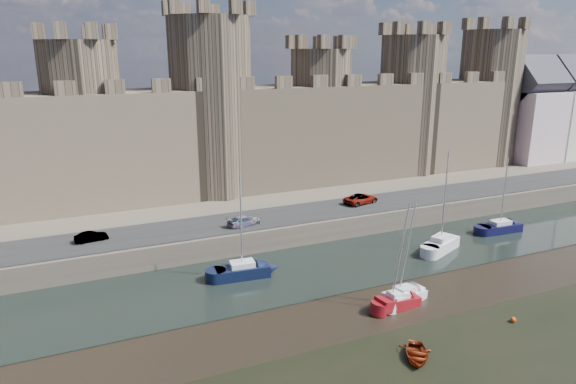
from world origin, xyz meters
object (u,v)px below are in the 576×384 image
Objects in this scene: car_2 at (244,221)px; sailboat_2 at (441,244)px; car_1 at (91,237)px; sailboat_4 at (398,300)px; sailboat_5 at (404,295)px; car_3 at (361,199)px; sailboat_1 at (242,270)px; sailboat_3 at (500,227)px.

car_2 is 0.35× the size of sailboat_2.
car_1 is 0.83× the size of car_2.
sailboat_4 is (23.21, -20.33, -2.33)m from car_1.
car_2 is at bearing 105.03° from sailboat_4.
sailboat_5 is (1.13, 0.59, -0.01)m from sailboat_4.
car_3 is 21.67m from sailboat_1.
car_2 is (15.87, -1.63, 0.03)m from car_1.
sailboat_1 is 1.10× the size of sailboat_4.
sailboat_1 reaches higher than car_1.
sailboat_2 is (2.95, -11.95, -2.29)m from car_3.
car_1 is at bearing 149.81° from sailboat_1.
sailboat_5 is at bearing -37.23° from sailboat_1.
sailboat_4 is at bearing -150.87° from sailboat_3.
car_2 is at bearing 129.23° from sailboat_2.
car_2 is at bearing 74.65° from sailboat_1.
car_3 is at bearing 32.14° from sailboat_1.
sailboat_1 is (-2.90, -7.65, -2.25)m from car_2.
sailboat_5 reaches higher than sailboat_4.
sailboat_4 reaches higher than car_1.
sailboat_2 is 13.58m from sailboat_5.
sailboat_5 is at bearing -136.71° from car_1.
sailboat_5 reaches higher than car_1.
sailboat_3 is (45.73, -9.63, -2.31)m from car_1.
sailboat_3 is at bearing -13.38° from sailboat_2.
car_3 is 0.49× the size of sailboat_5.
sailboat_5 is at bearing -166.43° from sailboat_2.
sailboat_3 is at bearing -109.56° from car_1.
sailboat_4 reaches higher than car_2.
sailboat_3 is at bearing 19.01° from sailboat_4.
sailboat_4 reaches higher than sailboat_3.
car_3 is 22.74m from sailboat_4.
sailboat_3 reaches higher than car_1.
car_1 is at bearing 77.73° from car_3.
sailboat_3 is at bearing 8.67° from sailboat_5.
car_1 is 0.68× the size of car_3.
sailboat_4 is (-11.95, -8.79, -0.16)m from sailboat_2.
sailboat_1 is 22.30m from sailboat_2.
sailboat_4 is at bearing -41.79° from sailboat_1.
car_3 is at bearing 60.14° from sailboat_4.
car_2 is at bearing -103.55° from car_1.
sailboat_4 is at bearing -169.18° from sailboat_5.
sailboat_4 is (7.34, -18.69, -2.36)m from car_2.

